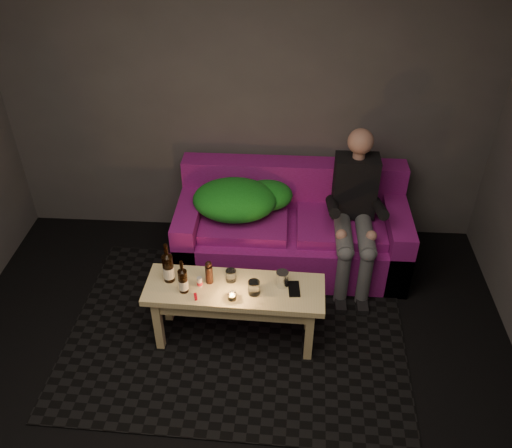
{
  "coord_description": "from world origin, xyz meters",
  "views": [
    {
      "loc": [
        0.33,
        -1.78,
        3.01
      ],
      "look_at": [
        0.13,
        1.48,
        0.59
      ],
      "focal_mm": 38.0,
      "sensor_mm": 36.0,
      "label": 1
    }
  ],
  "objects": [
    {
      "name": "tealight",
      "position": [
        0.01,
        0.77,
        0.52
      ],
      "size": [
        0.06,
        0.06,
        0.04
      ],
      "color": "white",
      "rests_on": "coffee_table"
    },
    {
      "name": "person",
      "position": [
        0.87,
        1.66,
        0.64
      ],
      "size": [
        0.33,
        0.76,
        1.23
      ],
      "color": "black",
      "rests_on": "sofa"
    },
    {
      "name": "red_lighter",
      "position": [
        -0.23,
        0.77,
        0.5
      ],
      "size": [
        0.03,
        0.07,
        0.01
      ],
      "primitive_type": "cube",
      "rotation": [
        0.0,
        0.0,
        0.26
      ],
      "color": "red",
      "rests_on": "coffee_table"
    },
    {
      "name": "coffee_table",
      "position": [
        0.02,
        0.88,
        0.41
      ],
      "size": [
        1.22,
        0.42,
        0.5
      ],
      "rotation": [
        0.0,
        0.0,
        -0.03
      ],
      "color": "#ECD28A",
      "rests_on": "rug"
    },
    {
      "name": "rug",
      "position": [
        0.02,
        0.93,
        0.01
      ],
      "size": [
        2.48,
        1.84,
        0.01
      ],
      "primitive_type": "cube",
      "rotation": [
        0.0,
        0.0,
        -0.03
      ],
      "color": "black",
      "rests_on": "floor"
    },
    {
      "name": "sofa",
      "position": [
        0.4,
        1.81,
        0.29
      ],
      "size": [
        1.84,
        0.83,
        0.79
      ],
      "color": "#821167",
      "rests_on": "floor"
    },
    {
      "name": "green_blanket",
      "position": [
        -0.02,
        1.81,
        0.6
      ],
      "size": [
        0.81,
        0.55,
        0.28
      ],
      "color": "#167E19",
      "rests_on": "sofa"
    },
    {
      "name": "pepper_mill",
      "position": [
        -0.16,
        0.93,
        0.56
      ],
      "size": [
        0.05,
        0.05,
        0.14
      ],
      "primitive_type": "cylinder",
      "rotation": [
        0.0,
        0.0,
        -0.09
      ],
      "color": "black",
      "rests_on": "coffee_table"
    },
    {
      "name": "beer_bottle_a",
      "position": [
        -0.43,
        0.93,
        0.61
      ],
      "size": [
        0.08,
        0.08,
        0.31
      ],
      "color": "black",
      "rests_on": "coffee_table"
    },
    {
      "name": "tumbler_back",
      "position": [
        -0.01,
        0.95,
        0.54
      ],
      "size": [
        0.08,
        0.08,
        0.09
      ],
      "primitive_type": "cylinder",
      "rotation": [
        0.0,
        0.0,
        0.08
      ],
      "color": "white",
      "rests_on": "coffee_table"
    },
    {
      "name": "tumbler_front",
      "position": [
        0.15,
        0.83,
        0.55
      ],
      "size": [
        0.09,
        0.09,
        0.1
      ],
      "primitive_type": "cylinder",
      "rotation": [
        0.0,
        0.0,
        0.12
      ],
      "color": "white",
      "rests_on": "coffee_table"
    },
    {
      "name": "beer_bottle_b",
      "position": [
        -0.32,
        0.83,
        0.59
      ],
      "size": [
        0.06,
        0.06,
        0.26
      ],
      "color": "black",
      "rests_on": "coffee_table"
    },
    {
      "name": "salt_shaker",
      "position": [
        -0.22,
        0.88,
        0.53
      ],
      "size": [
        0.05,
        0.05,
        0.08
      ],
      "primitive_type": "cylinder",
      "rotation": [
        0.0,
        0.0,
        -0.39
      ],
      "color": "silver",
      "rests_on": "coffee_table"
    },
    {
      "name": "steel_cup",
      "position": [
        0.34,
        0.92,
        0.55
      ],
      "size": [
        0.1,
        0.1,
        0.11
      ],
      "primitive_type": "cylinder",
      "rotation": [
        0.0,
        0.0,
        0.28
      ],
      "color": "silver",
      "rests_on": "coffee_table"
    },
    {
      "name": "room",
      "position": [
        0.0,
        0.47,
        1.64
      ],
      "size": [
        4.5,
        4.5,
        4.5
      ],
      "color": "silver",
      "rests_on": "ground"
    },
    {
      "name": "smartphone",
      "position": [
        0.42,
        0.89,
        0.5
      ],
      "size": [
        0.09,
        0.16,
        0.01
      ],
      "primitive_type": "cube",
      "rotation": [
        0.0,
        0.0,
        0.08
      ],
      "color": "black",
      "rests_on": "coffee_table"
    }
  ]
}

